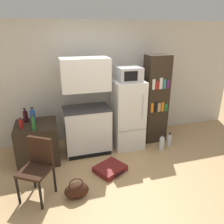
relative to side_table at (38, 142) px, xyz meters
The scene contains 16 objects.
ground_plane 1.86m from the side_table, 43.58° to the right, with size 24.00×24.00×0.00m, color tan.
wall_back 1.91m from the side_table, 26.16° to the left, with size 6.40×0.10×2.52m.
side_table is the anchor object (origin of this frame).
kitchen_hutch 1.06m from the side_table, ahead, with size 0.89×0.56×1.87m.
refrigerator 1.82m from the side_table, ahead, with size 0.60×0.59×1.41m.
microwave 2.14m from the side_table, ahead, with size 0.45×0.44×0.26m.
bookshelf 2.52m from the side_table, ahead, with size 0.48×0.37×1.87m.
bottle_green_tall 0.56m from the side_table, 92.33° to the right, with size 0.06×0.06×0.28m.
bottle_ketchup_red 0.52m from the side_table, 152.16° to the right, with size 0.06×0.06×0.19m.
bottle_wine_dark 0.53m from the side_table, 135.21° to the left, with size 0.08×0.08×0.26m.
bottle_blue_soda 0.50m from the side_table, 106.89° to the left, with size 0.09×0.09×0.28m.
chair 0.99m from the side_table, 87.74° to the right, with size 0.55×0.55×0.90m.
suitcase_large_flat 1.43m from the side_table, 31.84° to the right, with size 0.62×0.59×0.10m.
handbag 1.35m from the side_table, 66.03° to the right, with size 0.36×0.20×0.33m.
water_bottle_front 2.67m from the side_table, ahead, with size 0.09×0.09×0.29m.
water_bottle_middle 2.44m from the side_table, ahead, with size 0.10×0.10×0.34m.
Camera 1 is at (-1.02, -2.58, 2.31)m, focal length 35.00 mm.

